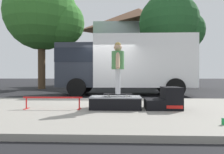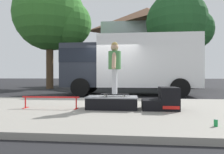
{
  "view_description": "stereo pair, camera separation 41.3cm",
  "coord_description": "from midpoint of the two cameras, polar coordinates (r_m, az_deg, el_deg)",
  "views": [
    {
      "loc": [
        0.51,
        -8.5,
        1.01
      ],
      "look_at": [
        0.25,
        -1.61,
        0.97
      ],
      "focal_mm": 32.15,
      "sensor_mm": 36.0,
      "label": 1
    },
    {
      "loc": [
        0.92,
        -8.47,
        1.01
      ],
      "look_at": [
        0.25,
        -1.61,
        0.97
      ],
      "focal_mm": 32.15,
      "sensor_mm": 36.0,
      "label": 2
    }
  ],
  "objects": [
    {
      "name": "skate_box",
      "position": [
        5.45,
        -1.22,
        -7.15
      ],
      "size": [
        1.36,
        0.69,
        0.33
      ],
      "color": "black",
      "rests_on": "sidewalk_slab"
    },
    {
      "name": "grind_rail",
      "position": [
        5.69,
        -18.54,
        -6.13
      ],
      "size": [
        1.6,
        0.28,
        0.33
      ],
      "color": "red",
      "rests_on": "sidewalk_slab"
    },
    {
      "name": "soda_can",
      "position": [
        4.14,
        26.61,
        -11.22
      ],
      "size": [
        0.07,
        0.07,
        0.13
      ],
      "color": "#198C3F",
      "rests_on": "sidewalk_slab"
    },
    {
      "name": "box_truck",
      "position": [
        10.71,
        2.44,
        4.01
      ],
      "size": [
        6.91,
        2.63,
        3.05
      ],
      "color": "white",
      "rests_on": "ground"
    },
    {
      "name": "street_tree_main",
      "position": [
        17.29,
        -19.01,
        16.04
      ],
      "size": [
        6.17,
        5.61,
        8.68
      ],
      "color": "brown",
      "rests_on": "ground"
    },
    {
      "name": "skateboard",
      "position": [
        5.46,
        -0.5,
        -4.92
      ],
      "size": [
        0.79,
        0.26,
        0.07
      ],
      "color": "black",
      "rests_on": "skate_box"
    },
    {
      "name": "ground_plane",
      "position": [
        8.57,
        -2.62,
        -6.45
      ],
      "size": [
        140.0,
        140.0,
        0.0
      ],
      "primitive_type": "plane",
      "color": "black"
    },
    {
      "name": "house_behind",
      "position": [
        22.17,
        7.09,
        8.68
      ],
      "size": [
        9.54,
        8.23,
        8.4
      ],
      "color": "silver",
      "rests_on": "ground"
    },
    {
      "name": "street_tree_neighbour",
      "position": [
        16.66,
        16.03,
        13.94
      ],
      "size": [
        5.04,
        4.58,
        7.39
      ],
      "color": "brown",
      "rests_on": "ground"
    },
    {
      "name": "kicker_ramp",
      "position": [
        5.53,
        12.98,
        -6.37
      ],
      "size": [
        0.93,
        0.69,
        0.59
      ],
      "color": "black",
      "rests_on": "sidewalk_slab"
    },
    {
      "name": "sidewalk_slab",
      "position": [
        5.61,
        -5.23,
        -9.42
      ],
      "size": [
        50.0,
        5.0,
        0.12
      ],
      "primitive_type": "cube",
      "color": "gray",
      "rests_on": "ground"
    },
    {
      "name": "skater_kid",
      "position": [
        5.45,
        -0.5,
        3.9
      ],
      "size": [
        0.34,
        0.72,
        1.41
      ],
      "color": "silver",
      "rests_on": "skateboard"
    }
  ]
}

